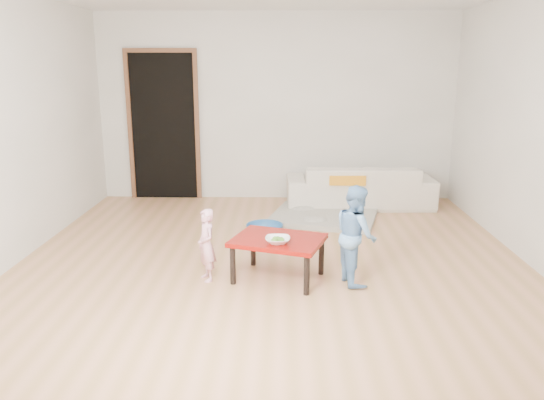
{
  "coord_description": "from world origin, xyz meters",
  "views": [
    {
      "loc": [
        0.11,
        -5.04,
        1.89
      ],
      "look_at": [
        0.0,
        -0.2,
        0.65
      ],
      "focal_mm": 35.0,
      "sensor_mm": 36.0,
      "label": 1
    }
  ],
  "objects_px": {
    "bowl": "(278,240)",
    "sofa": "(359,185)",
    "red_table": "(278,259)",
    "basin": "(265,230)",
    "child_blue": "(356,235)",
    "child_pink": "(206,245)"
  },
  "relations": [
    {
      "from": "bowl",
      "to": "sofa",
      "type": "bearing_deg",
      "value": 68.38
    },
    {
      "from": "red_table",
      "to": "basin",
      "type": "height_order",
      "value": "red_table"
    },
    {
      "from": "bowl",
      "to": "basin",
      "type": "bearing_deg",
      "value": 96.78
    },
    {
      "from": "sofa",
      "to": "child_blue",
      "type": "distance_m",
      "value": 2.68
    },
    {
      "from": "sofa",
      "to": "bowl",
      "type": "bearing_deg",
      "value": 66.85
    },
    {
      "from": "red_table",
      "to": "basin",
      "type": "distance_m",
      "value": 1.27
    },
    {
      "from": "child_pink",
      "to": "bowl",
      "type": "bearing_deg",
      "value": 53.84
    },
    {
      "from": "sofa",
      "to": "child_pink",
      "type": "xyz_separation_m",
      "value": [
        -1.72,
        -2.64,
        0.04
      ]
    },
    {
      "from": "sofa",
      "to": "bowl",
      "type": "distance_m",
      "value": 2.95
    },
    {
      "from": "red_table",
      "to": "bowl",
      "type": "bearing_deg",
      "value": -90.95
    },
    {
      "from": "bowl",
      "to": "child_blue",
      "type": "xyz_separation_m",
      "value": [
        0.69,
        0.09,
        0.03
      ]
    },
    {
      "from": "child_pink",
      "to": "child_blue",
      "type": "distance_m",
      "value": 1.33
    },
    {
      "from": "basin",
      "to": "bowl",
      "type": "bearing_deg",
      "value": -83.22
    },
    {
      "from": "child_blue",
      "to": "basin",
      "type": "bearing_deg",
      "value": 20.18
    },
    {
      "from": "child_pink",
      "to": "child_blue",
      "type": "xyz_separation_m",
      "value": [
        1.32,
        -0.01,
        0.11
      ]
    },
    {
      "from": "sofa",
      "to": "child_pink",
      "type": "height_order",
      "value": "child_pink"
    },
    {
      "from": "sofa",
      "to": "red_table",
      "type": "bearing_deg",
      "value": 65.87
    },
    {
      "from": "red_table",
      "to": "child_pink",
      "type": "relative_size",
      "value": 1.18
    },
    {
      "from": "red_table",
      "to": "basin",
      "type": "bearing_deg",
      "value": 97.61
    },
    {
      "from": "bowl",
      "to": "child_pink",
      "type": "relative_size",
      "value": 0.33
    },
    {
      "from": "red_table",
      "to": "child_pink",
      "type": "distance_m",
      "value": 0.65
    },
    {
      "from": "child_blue",
      "to": "basin",
      "type": "height_order",
      "value": "child_blue"
    }
  ]
}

